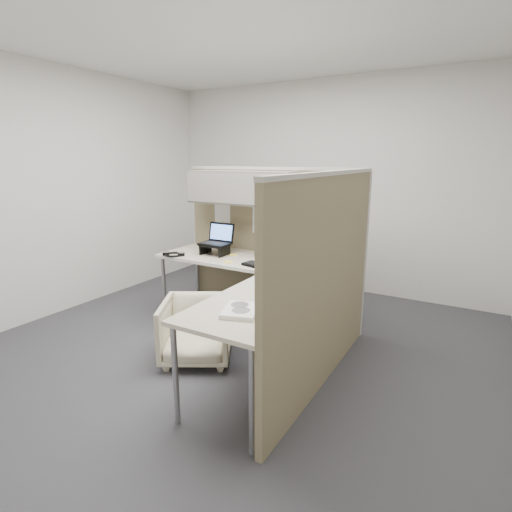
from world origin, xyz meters
The scene contains 18 objects.
ground centered at (0.00, 0.00, 0.00)m, with size 4.50×4.50×0.00m, color #323136.
partition_back centered at (-0.22, 0.83, 1.10)m, with size 2.00×0.36×1.63m.
partition_right centered at (0.90, -0.07, 0.82)m, with size 0.07×2.03×1.63m.
desk centered at (0.12, 0.13, 0.69)m, with size 2.00×1.98×0.73m.
office_chair centered at (-0.18, -0.29, 0.30)m, with size 0.58×0.54×0.60m, color beige.
monitor_left centered at (0.13, 0.68, 1.00)m, with size 0.43×0.20×0.47m.
monitor_right centered at (0.58, 0.55, 1.00)m, with size 0.34×0.34×0.47m.
laptop_station centered at (-0.55, 0.54, 0.85)m, with size 0.31×0.26×0.32m.
keyboard centered at (0.14, 0.31, 0.74)m, with size 0.43×0.14×0.02m, color black.
mouse centered at (0.55, 0.36, 0.75)m, with size 0.09×0.06×0.03m, color black.
travel_mug centered at (0.33, 0.61, 0.82)m, with size 0.09×0.09×0.18m.
soda_can_green centered at (0.67, 0.31, 0.79)m, with size 0.07×0.07×0.12m, color silver.
soda_can_silver centered at (0.59, 0.52, 0.79)m, with size 0.07×0.07×0.12m, color #B21E1E.
sticky_note_a centered at (-0.25, 0.31, 0.73)m, with size 0.08×0.08×0.01m, color yellow.
sticky_note_c centered at (-0.37, 0.59, 0.73)m, with size 0.08×0.08×0.01m, color yellow.
headphones centered at (-0.90, 0.25, 0.74)m, with size 0.25×0.25×0.03m.
paper_stack centered at (0.55, -0.73, 0.75)m, with size 0.30×0.34×0.03m.
desk_clock centered at (0.65, -0.29, 0.78)m, with size 0.07×0.10×0.09m.
Camera 1 is at (1.87, -2.80, 1.71)m, focal length 28.00 mm.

